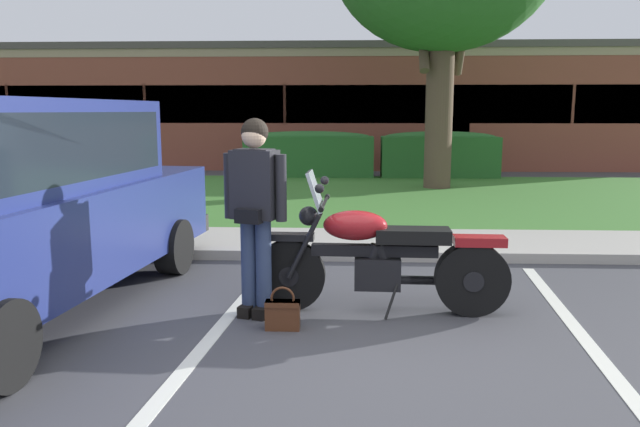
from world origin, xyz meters
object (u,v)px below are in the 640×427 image
handbag (283,312)px  parked_suv_adjacent (6,206)px  brick_building (298,108)px  hedge_center_left (439,154)px  motorcycle (389,258)px  hedge_left (309,154)px  rider_person (255,203)px

handbag → parked_suv_adjacent: (-2.42, 0.31, 0.81)m
parked_suv_adjacent → brick_building: brick_building is taller
hedge_center_left → motorcycle: bearing=-100.3°
motorcycle → parked_suv_adjacent: (-3.31, -0.17, 0.47)m
hedge_left → rider_person: bearing=-88.7°
handbag → hedge_center_left: (2.90, 11.48, 0.51)m
rider_person → hedge_center_left: size_ratio=0.57×
handbag → brick_building: 18.26m
parked_suv_adjacent → brick_building: size_ratio=0.20×
rider_person → brick_building: size_ratio=0.07×
hedge_left → parked_suv_adjacent: bearing=-99.7°
hedge_left → brick_building: (-0.83, 6.65, 1.23)m
parked_suv_adjacent → brick_building: 17.88m
parked_suv_adjacent → hedge_left: (1.90, 11.17, -0.30)m
parked_suv_adjacent → motorcycle: bearing=3.0°
rider_person → hedge_center_left: 11.58m
rider_person → hedge_left: bearing=91.3°
rider_person → hedge_left: 11.15m
handbag → brick_building: brick_building is taller
brick_building → rider_person: bearing=-86.5°
rider_person → parked_suv_adjacent: (-2.15, -0.03, -0.04)m
hedge_left → hedge_center_left: same height
hedge_center_left → brick_building: (-4.24, 6.65, 1.23)m
hedge_center_left → hedge_left: bearing=180.0°
parked_suv_adjacent → hedge_left: size_ratio=1.48×
motorcycle → brick_building: bearing=97.2°
parked_suv_adjacent → rider_person: bearing=0.9°
handbag → brick_building: (-1.35, 18.13, 1.73)m
rider_person → brick_building: brick_building is taller
parked_suv_adjacent → hedge_center_left: bearing=64.6°
brick_building → handbag: bearing=-85.8°
hedge_center_left → rider_person: bearing=-105.8°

